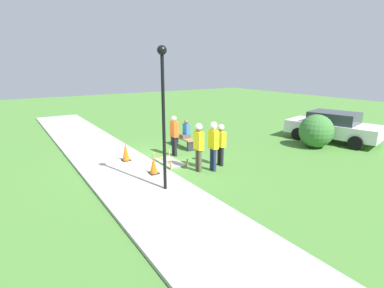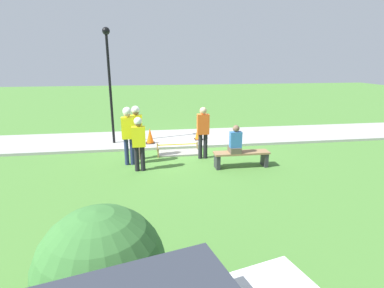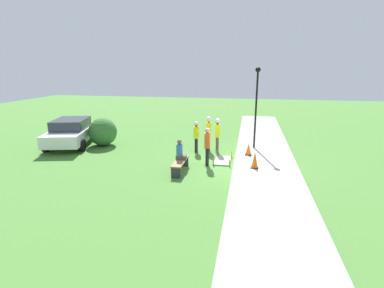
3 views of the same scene
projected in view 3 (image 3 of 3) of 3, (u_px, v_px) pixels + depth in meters
ground_plane at (234, 165)px, 14.11m from camera, size 60.00×60.00×0.00m
sidewalk at (265, 165)px, 13.83m from camera, size 28.00×2.89×0.10m
wet_concrete_patch at (223, 160)px, 14.61m from camera, size 1.56×0.80×0.32m
traffic_cone_near_patch at (255, 160)px, 13.27m from camera, size 0.34×0.34×0.74m
traffic_cone_far_patch at (248, 149)px, 15.25m from camera, size 0.34×0.34×0.61m
park_bench at (180, 164)px, 13.10m from camera, size 1.77×0.44×0.51m
person_seated_on_bench at (180, 151)px, 13.20m from camera, size 0.36×0.44×0.89m
worker_supervisor at (209, 130)px, 16.11m from camera, size 0.40×0.27×1.90m
worker_assistant at (196, 134)px, 15.94m from camera, size 0.40×0.24×1.68m
worker_trainee at (217, 132)px, 15.80m from camera, size 0.40×0.27×1.86m
bystander_in_orange_shirt at (207, 144)px, 13.74m from camera, size 0.40×0.24×1.79m
lamppost_near at (257, 97)px, 15.92m from camera, size 0.28×0.28×4.36m
parked_car_white at (72, 132)px, 17.41m from camera, size 4.88×3.00×1.55m
shrub_rounded_near at (103, 132)px, 17.35m from camera, size 1.62×1.62×1.62m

